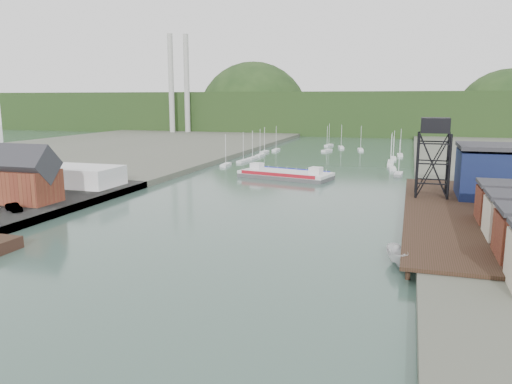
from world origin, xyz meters
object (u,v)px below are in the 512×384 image
Objects in this scene: lift_tower at (435,130)px; motorboat at (397,256)px; chain_ferry at (285,174)px; harbor_building at (25,180)px.

lift_tower is 43.48m from motorboat.
chain_ferry is at bearing 144.21° from lift_tower.
motorboat is (32.20, -67.77, 0.17)m from chain_ferry.
harbor_building is 1.93× the size of motorboat.
harbor_building reaches higher than motorboat.
lift_tower reaches higher than harbor_building.
harbor_building is 0.45× the size of chain_ferry.
chain_ferry is (-37.61, 27.12, -14.59)m from lift_tower.
chain_ferry is (39.39, 55.12, -5.03)m from harbor_building.
chain_ferry reaches higher than motorboat.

